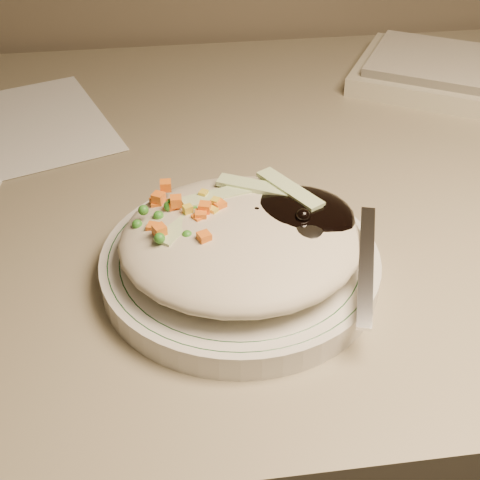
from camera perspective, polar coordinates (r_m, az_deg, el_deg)
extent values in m
cube|color=gray|center=(0.71, 5.06, 4.81)|extent=(1.40, 0.70, 0.04)
cylinder|color=silver|center=(0.55, 0.00, -2.16)|extent=(0.23, 0.23, 0.02)
torus|color=#144723|center=(0.54, 0.00, -1.34)|extent=(0.22, 0.22, 0.00)
torus|color=#144723|center=(0.54, 0.00, -1.34)|extent=(0.20, 0.20, 0.00)
ellipsoid|color=beige|center=(0.52, 0.07, 0.03)|extent=(0.19, 0.18, 0.04)
ellipsoid|color=black|center=(0.54, 4.60, 1.79)|extent=(0.10, 0.09, 0.03)
ellipsoid|color=orange|center=(0.54, -4.99, 1.09)|extent=(0.08, 0.08, 0.02)
sphere|color=black|center=(0.53, 1.42, 2.25)|extent=(0.01, 0.01, 0.01)
sphere|color=black|center=(0.54, 4.36, 2.86)|extent=(0.01, 0.01, 0.01)
sphere|color=black|center=(0.54, 6.92, 2.94)|extent=(0.01, 0.01, 0.01)
sphere|color=black|center=(0.55, 5.86, 3.17)|extent=(0.01, 0.01, 0.01)
sphere|color=black|center=(0.52, 5.39, 2.04)|extent=(0.01, 0.01, 0.01)
sphere|color=black|center=(0.53, 4.25, 2.41)|extent=(0.01, 0.01, 0.01)
sphere|color=black|center=(0.55, 5.19, 3.13)|extent=(0.01, 0.01, 0.01)
cube|color=orange|center=(0.53, -5.48, 3.31)|extent=(0.01, 0.01, 0.01)
cube|color=orange|center=(0.52, -3.58, 1.12)|extent=(0.01, 0.01, 0.01)
cube|color=orange|center=(0.54, -6.98, 3.60)|extent=(0.01, 0.01, 0.01)
cube|color=orange|center=(0.52, -3.02, 2.77)|extent=(0.01, 0.01, 0.01)
cube|color=orange|center=(0.52, -3.35, 2.06)|extent=(0.01, 0.01, 0.01)
cube|color=orange|center=(0.55, -7.15, 3.14)|extent=(0.01, 0.01, 0.01)
cube|color=orange|center=(0.53, -5.73, 3.00)|extent=(0.01, 0.01, 0.01)
cube|color=orange|center=(0.52, -3.53, 1.75)|extent=(0.01, 0.01, 0.01)
cube|color=orange|center=(0.53, -1.76, 2.91)|extent=(0.01, 0.01, 0.01)
cube|color=orange|center=(0.55, -6.37, 4.64)|extent=(0.01, 0.01, 0.01)
cube|color=orange|center=(0.50, -6.88, 0.83)|extent=(0.01, 0.01, 0.01)
cube|color=orange|center=(0.50, -3.07, 0.20)|extent=(0.01, 0.01, 0.01)
cube|color=orange|center=(0.52, -7.41, 0.96)|extent=(0.01, 0.01, 0.01)
cube|color=orange|center=(0.55, -7.06, 2.90)|extent=(0.01, 0.01, 0.01)
sphere|color=#388C28|center=(0.53, -3.47, 2.22)|extent=(0.01, 0.01, 0.01)
sphere|color=#388C28|center=(0.50, -6.88, 0.16)|extent=(0.01, 0.01, 0.01)
sphere|color=#388C28|center=(0.53, -6.97, 2.06)|extent=(0.01, 0.01, 0.01)
sphere|color=#388C28|center=(0.53, -8.25, 2.54)|extent=(0.01, 0.01, 0.01)
sphere|color=#388C28|center=(0.53, -3.83, 2.47)|extent=(0.01, 0.01, 0.01)
sphere|color=#388C28|center=(0.51, -2.79, 0.17)|extent=(0.01, 0.01, 0.01)
sphere|color=#388C28|center=(0.53, -5.05, 1.53)|extent=(0.01, 0.01, 0.01)
sphere|color=#388C28|center=(0.51, -5.66, 0.17)|extent=(0.01, 0.01, 0.01)
sphere|color=#388C28|center=(0.53, -8.77, 1.31)|extent=(0.01, 0.01, 0.01)
sphere|color=#388C28|center=(0.53, -5.87, 3.13)|extent=(0.01, 0.01, 0.01)
sphere|color=#388C28|center=(0.53, -6.10, 2.91)|extent=(0.01, 0.01, 0.01)
sphere|color=#388C28|center=(0.52, -6.83, 0.95)|extent=(0.01, 0.01, 0.01)
sphere|color=#388C28|center=(0.50, -4.53, 0.39)|extent=(0.01, 0.01, 0.01)
sphere|color=#388C28|center=(0.55, -1.53, 3.54)|extent=(0.01, 0.01, 0.01)
cube|color=yellow|center=(0.53, -3.97, 2.46)|extent=(0.01, 0.01, 0.01)
cube|color=yellow|center=(0.52, -2.31, 2.42)|extent=(0.01, 0.01, 0.01)
cube|color=yellow|center=(0.54, -5.13, 2.54)|extent=(0.01, 0.01, 0.01)
cube|color=yellow|center=(0.52, -4.48, 2.61)|extent=(0.01, 0.01, 0.01)
cube|color=yellow|center=(0.53, -5.03, 1.40)|extent=(0.01, 0.01, 0.01)
cube|color=yellow|center=(0.53, -2.13, 3.23)|extent=(0.01, 0.01, 0.01)
cube|color=yellow|center=(0.54, -3.14, 3.88)|extent=(0.01, 0.01, 0.01)
cube|color=yellow|center=(0.53, -3.99, 1.41)|extent=(0.01, 0.01, 0.01)
cube|color=#B2D18C|center=(0.55, -1.54, 3.89)|extent=(0.07, 0.03, 0.00)
cube|color=#B2D18C|center=(0.55, 1.51, 4.58)|extent=(0.07, 0.04, 0.00)
cube|color=#B2D18C|center=(0.52, -4.44, 1.63)|extent=(0.06, 0.06, 0.00)
cube|color=#B2D18C|center=(0.55, 4.27, 4.37)|extent=(0.05, 0.07, 0.00)
ellipsoid|color=silver|center=(0.52, 5.44, 1.12)|extent=(0.05, 0.06, 0.01)
cube|color=silver|center=(0.51, 10.72, -2.08)|extent=(0.04, 0.11, 0.03)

